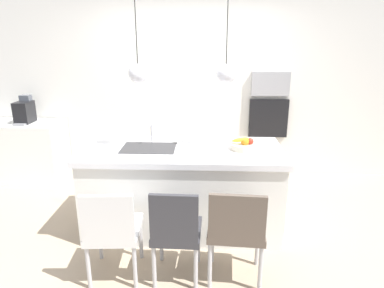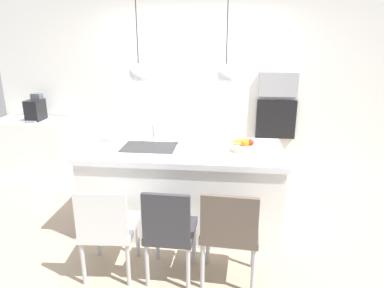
% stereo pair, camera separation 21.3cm
% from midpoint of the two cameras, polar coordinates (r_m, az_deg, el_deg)
% --- Properties ---
extents(floor, '(6.60, 6.60, 0.00)m').
position_cam_midpoint_polar(floor, '(3.96, 0.11, -13.36)').
color(floor, tan).
rests_on(floor, ground).
extents(back_wall, '(6.00, 0.10, 2.60)m').
position_cam_midpoint_polar(back_wall, '(5.10, 2.05, 9.20)').
color(back_wall, silver).
rests_on(back_wall, ground).
extents(kitchen_island, '(2.08, 0.92, 0.91)m').
position_cam_midpoint_polar(kitchen_island, '(3.74, 0.11, -7.33)').
color(kitchen_island, white).
rests_on(kitchen_island, ground).
extents(sink_basin, '(0.56, 0.40, 0.02)m').
position_cam_midpoint_polar(sink_basin, '(3.63, -5.44, -0.61)').
color(sink_basin, '#2D2D30').
rests_on(sink_basin, kitchen_island).
extents(faucet, '(0.02, 0.17, 0.22)m').
position_cam_midpoint_polar(faucet, '(3.79, -4.87, 2.50)').
color(faucet, silver).
rests_on(faucet, kitchen_island).
extents(fruit_bowl, '(0.29, 0.29, 0.15)m').
position_cam_midpoint_polar(fruit_bowl, '(3.56, 10.39, -0.40)').
color(fruit_bowl, beige).
rests_on(fruit_bowl, kitchen_island).
extents(side_counter, '(1.10, 0.60, 0.85)m').
position_cam_midpoint_polar(side_counter, '(5.65, -23.44, -0.55)').
color(side_counter, white).
rests_on(side_counter, ground).
extents(coffee_machine, '(0.20, 0.35, 0.38)m').
position_cam_midpoint_polar(coffee_machine, '(5.47, -23.48, 5.28)').
color(coffee_machine, black).
rests_on(coffee_machine, side_counter).
extents(microwave, '(0.54, 0.08, 0.34)m').
position_cam_midpoint_polar(microwave, '(5.07, 15.29, 9.49)').
color(microwave, '#9E9EA3').
rests_on(microwave, back_wall).
extents(oven, '(0.56, 0.08, 0.56)m').
position_cam_midpoint_polar(oven, '(5.16, 14.86, 3.99)').
color(oven, black).
rests_on(oven, back_wall).
extents(chair_near, '(0.47, 0.50, 0.86)m').
position_cam_midpoint_polar(chair_near, '(3.07, -11.81, -13.18)').
color(chair_near, silver).
rests_on(chair_near, ground).
extents(chair_middle, '(0.42, 0.45, 0.87)m').
position_cam_midpoint_polar(chair_middle, '(2.97, -1.60, -13.96)').
color(chair_middle, '#333338').
rests_on(chair_middle, ground).
extents(chair_far, '(0.50, 0.44, 0.87)m').
position_cam_midpoint_polar(chair_far, '(2.94, 8.37, -13.96)').
color(chair_far, brown).
rests_on(chair_far, ground).
extents(pendant_light_left, '(0.19, 0.19, 0.79)m').
position_cam_midpoint_polar(pendant_light_left, '(3.49, -7.05, 11.60)').
color(pendant_light_left, silver).
extents(pendant_light_right, '(0.19, 0.19, 0.79)m').
position_cam_midpoint_polar(pendant_light_right, '(3.40, 7.48, 11.44)').
color(pendant_light_right, silver).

